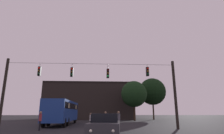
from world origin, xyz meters
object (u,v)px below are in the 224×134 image
tree_behind_building (152,92)px  city_bus (63,110)px  car_near_right (105,125)px  tree_left_silhouette (134,94)px  pedestrian_near_bus (119,119)px  pedestrian_crossing_left (40,120)px  pedestrian_crossing_right (91,120)px  pedestrian_crossing_center (105,119)px

tree_behind_building → city_bus: bearing=-135.1°
city_bus → tree_behind_building: tree_behind_building is taller
car_near_right → tree_behind_building: size_ratio=0.47×
tree_left_silhouette → tree_behind_building: bearing=46.9°
pedestrian_near_bus → tree_behind_building: bearing=66.5°
pedestrian_near_bus → tree_behind_building: (10.20, 23.41, 5.37)m
pedestrian_crossing_left → pedestrian_crossing_right: pedestrian_crossing_left is taller
car_near_right → pedestrian_crossing_right: size_ratio=2.93×
pedestrian_crossing_left → tree_left_silhouette: 22.60m
city_bus → tree_left_silhouette: bearing=43.9°
pedestrian_crossing_center → pedestrian_near_bus: 2.04m
pedestrian_crossing_left → tree_left_silhouette: (11.97, 18.70, 4.20)m
pedestrian_crossing_right → pedestrian_crossing_center: bearing=23.6°
pedestrian_crossing_right → tree_behind_building: 26.51m
pedestrian_crossing_right → tree_behind_building: size_ratio=0.16×
pedestrian_crossing_right → pedestrian_near_bus: (2.77, -0.95, 0.11)m
car_near_right → pedestrian_crossing_right: (-1.33, 7.29, 0.06)m
city_bus → pedestrian_crossing_left: city_bus is taller
city_bus → pedestrian_crossing_center: bearing=-41.4°
pedestrian_crossing_left → tree_behind_building: 30.53m
pedestrian_crossing_center → car_near_right: bearing=-91.3°
car_near_right → pedestrian_crossing_center: bearing=88.7°
pedestrian_crossing_right → city_bus: bearing=126.0°
city_bus → car_near_right: 13.95m
pedestrian_crossing_center → tree_left_silhouette: (6.03, 16.00, 4.20)m
pedestrian_crossing_right → tree_left_silhouette: bearing=65.6°
car_near_right → pedestrian_near_bus: 6.51m
city_bus → car_near_right: size_ratio=2.46×
city_bus → pedestrian_crossing_right: city_bus is taller
pedestrian_near_bus → tree_left_silhouette: (4.78, 17.61, 4.19)m
pedestrian_crossing_right → pedestrian_near_bus: 2.93m
pedestrian_crossing_left → pedestrian_crossing_right: (4.43, 2.03, -0.10)m
pedestrian_crossing_left → pedestrian_crossing_right: size_ratio=1.10×
city_bus → pedestrian_near_bus: 9.44m
car_near_right → pedestrian_crossing_left: (-5.76, 5.26, 0.16)m
tree_behind_building → pedestrian_near_bus: bearing=-113.5°
city_bus → tree_behind_building: size_ratio=1.17×
pedestrian_crossing_left → tree_left_silhouette: size_ratio=0.22×
city_bus → pedestrian_crossing_center: (5.54, -4.88, -0.92)m
tree_behind_building → pedestrian_crossing_left: bearing=-125.4°
city_bus → tree_behind_building: bearing=44.9°
pedestrian_crossing_center → tree_left_silhouette: 17.61m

